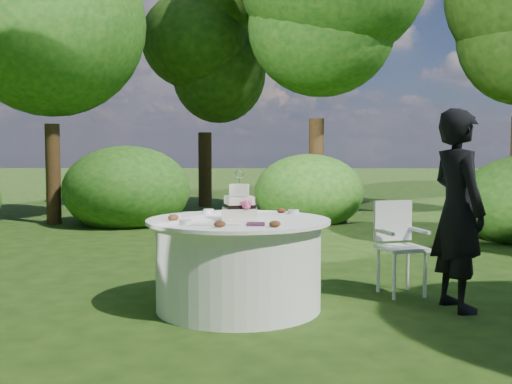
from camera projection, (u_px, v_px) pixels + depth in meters
The scene contains 9 objects.
ground at pixel (239, 308), 5.13m from camera, with size 80.00×80.00×0.00m, color #1C330E.
napkins at pixel (256, 224), 4.65m from camera, with size 0.14×0.14×0.02m, color #481F3C.
feather_plume at pixel (209, 224), 4.66m from camera, with size 0.48×0.07×0.01m, color silver.
guest at pixel (458, 210), 5.05m from camera, with size 0.62×0.41×1.70m, color black.
table at pixel (238, 263), 5.11m from camera, with size 1.56×1.56×0.77m.
cake at pixel (240, 206), 5.02m from camera, with size 0.30×0.31×0.42m.
chair at pixel (398, 239), 5.64m from camera, with size 0.48×0.48×0.87m.
votives at pixel (217, 215), 5.20m from camera, with size 1.13×0.96×0.04m.
petal_cups at pixel (238, 219), 4.90m from camera, with size 1.00×1.13×0.05m.
Camera 1 is at (0.24, -5.05, 1.35)m, focal length 42.00 mm.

